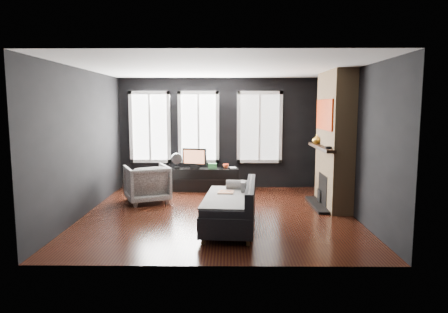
{
  "coord_description": "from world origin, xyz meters",
  "views": [
    {
      "loc": [
        0.18,
        -7.35,
        2.02
      ],
      "look_at": [
        0.1,
        0.3,
        1.05
      ],
      "focal_mm": 32.0,
      "sensor_mm": 36.0,
      "label": 1
    }
  ],
  "objects_px": {
    "sofa": "(230,205)",
    "monitor": "(194,157)",
    "armchair": "(147,182)",
    "book": "(230,164)",
    "mantel_vase": "(317,139)",
    "mug": "(226,165)",
    "media_console": "(206,179)"
  },
  "relations": [
    {
      "from": "sofa",
      "to": "mug",
      "type": "height_order",
      "value": "sofa"
    },
    {
      "from": "mug",
      "to": "book",
      "type": "height_order",
      "value": "book"
    },
    {
      "from": "monitor",
      "to": "book",
      "type": "bearing_deg",
      "value": 12.22
    },
    {
      "from": "media_console",
      "to": "mug",
      "type": "bearing_deg",
      "value": -3.59
    },
    {
      "from": "monitor",
      "to": "media_console",
      "type": "bearing_deg",
      "value": 7.79
    },
    {
      "from": "armchair",
      "to": "monitor",
      "type": "relative_size",
      "value": 1.45
    },
    {
      "from": "armchair",
      "to": "media_console",
      "type": "xyz_separation_m",
      "value": [
        1.17,
        1.2,
        -0.16
      ]
    },
    {
      "from": "mug",
      "to": "book",
      "type": "relative_size",
      "value": 0.63
    },
    {
      "from": "book",
      "to": "mantel_vase",
      "type": "height_order",
      "value": "mantel_vase"
    },
    {
      "from": "sofa",
      "to": "monitor",
      "type": "bearing_deg",
      "value": 110.15
    },
    {
      "from": "book",
      "to": "mantel_vase",
      "type": "bearing_deg",
      "value": -29.96
    },
    {
      "from": "monitor",
      "to": "book",
      "type": "height_order",
      "value": "monitor"
    },
    {
      "from": "sofa",
      "to": "mug",
      "type": "bearing_deg",
      "value": 96.25
    },
    {
      "from": "sofa",
      "to": "media_console",
      "type": "relative_size",
      "value": 1.14
    },
    {
      "from": "armchair",
      "to": "mug",
      "type": "bearing_deg",
      "value": -168.97
    },
    {
      "from": "media_console",
      "to": "sofa",
      "type": "bearing_deg",
      "value": -78.91
    },
    {
      "from": "book",
      "to": "mantel_vase",
      "type": "xyz_separation_m",
      "value": [
        1.84,
        -1.06,
        0.68
      ]
    },
    {
      "from": "sofa",
      "to": "mantel_vase",
      "type": "relative_size",
      "value": 8.96
    },
    {
      "from": "mug",
      "to": "media_console",
      "type": "bearing_deg",
      "value": 176.08
    },
    {
      "from": "sofa",
      "to": "armchair",
      "type": "bearing_deg",
      "value": 138.67
    },
    {
      "from": "mantel_vase",
      "to": "mug",
      "type": "bearing_deg",
      "value": 152.15
    },
    {
      "from": "mug",
      "to": "mantel_vase",
      "type": "xyz_separation_m",
      "value": [
        1.92,
        -1.02,
        0.72
      ]
    },
    {
      "from": "sofa",
      "to": "media_console",
      "type": "distance_m",
      "value": 3.06
    },
    {
      "from": "monitor",
      "to": "mantel_vase",
      "type": "bearing_deg",
      "value": -8.43
    },
    {
      "from": "monitor",
      "to": "armchair",
      "type": "bearing_deg",
      "value": -112.82
    },
    {
      "from": "armchair",
      "to": "mantel_vase",
      "type": "relative_size",
      "value": 4.32
    },
    {
      "from": "sofa",
      "to": "media_console",
      "type": "xyz_separation_m",
      "value": [
        -0.57,
        3.0,
        -0.12
      ]
    },
    {
      "from": "mug",
      "to": "mantel_vase",
      "type": "distance_m",
      "value": 2.29
    },
    {
      "from": "book",
      "to": "sofa",
      "type": "bearing_deg",
      "value": -90.12
    },
    {
      "from": "media_console",
      "to": "monitor",
      "type": "xyz_separation_m",
      "value": [
        -0.27,
        0.03,
        0.54
      ]
    },
    {
      "from": "sofa",
      "to": "armchair",
      "type": "xyz_separation_m",
      "value": [
        -1.74,
        1.8,
        0.05
      ]
    },
    {
      "from": "armchair",
      "to": "mug",
      "type": "distance_m",
      "value": 2.03
    }
  ]
}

